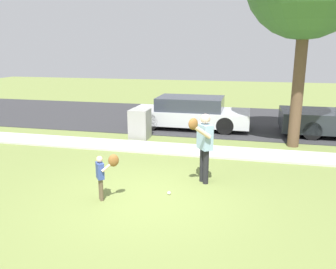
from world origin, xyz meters
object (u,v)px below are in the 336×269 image
Objects in this scene: person_adult at (204,141)px; baseball at (169,193)px; utility_cabinet at (140,124)px; parked_sedan_silver at (190,113)px; person_child at (104,170)px.

person_adult is 22.32× the size of baseball.
utility_cabinet is at bearing 115.06° from baseball.
baseball is 4.96m from utility_cabinet.
parked_sedan_silver is (-1.26, 5.61, -0.40)m from person_adult.
parked_sedan_silver is at bearing 48.42° from person_child.
person_adult reaches higher than person_child.
utility_cabinet is 0.22× the size of parked_sedan_silver.
person_adult reaches higher than baseball.
parked_sedan_silver reaches higher than person_child.
person_adult is at bearing 0.56° from person_child.
baseball is at bearing -64.94° from utility_cabinet.
person_adult is 5.77m from parked_sedan_silver.
utility_cabinet is at bearing 62.90° from person_child.
person_child reaches higher than baseball.
person_child is at bearing -155.23° from baseball.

